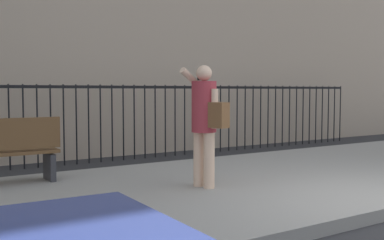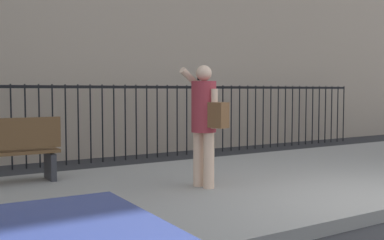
# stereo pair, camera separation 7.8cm
# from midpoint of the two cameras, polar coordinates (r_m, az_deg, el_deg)

# --- Properties ---
(sidewalk) EXTENTS (28.00, 4.40, 0.15)m
(sidewalk) POSITION_cam_midpoint_polar(r_m,az_deg,el_deg) (7.51, 9.87, -7.22)
(sidewalk) COLOR gray
(sidewalk) RESTS_ON ground
(iron_fence) EXTENTS (12.03, 0.04, 1.60)m
(iron_fence) POSITION_cam_midpoint_polar(r_m,az_deg,el_deg) (10.40, -4.10, 1.09)
(iron_fence) COLOR black
(iron_fence) RESTS_ON ground
(pedestrian_on_phone) EXTENTS (0.49, 0.69, 1.67)m
(pedestrian_on_phone) POSITION_cam_midpoint_polar(r_m,az_deg,el_deg) (6.38, 1.29, 0.39)
(pedestrian_on_phone) COLOR beige
(pedestrian_on_phone) RESTS_ON sidewalk
(street_bench) EXTENTS (1.60, 0.45, 0.95)m
(street_bench) POSITION_cam_midpoint_polar(r_m,az_deg,el_deg) (7.04, -22.61, -3.43)
(street_bench) COLOR brown
(street_bench) RESTS_ON sidewalk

